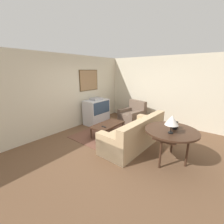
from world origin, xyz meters
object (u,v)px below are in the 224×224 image
Objects in this scene: armchair at (132,116)px; tv at (97,112)px; couch at (135,135)px; coffee_table at (108,125)px; table_lamp at (172,120)px; console_table at (171,133)px; mantel_clock at (175,125)px.

tv is at bearing -124.64° from armchair.
tv reaches higher than couch.
armchair reaches higher than couch.
table_lamp is at bearing -100.76° from coffee_table.
armchair is at bearing 48.85° from console_table.
console_table is (-0.17, -1.05, 0.42)m from couch.
console_table is (-0.20, -2.12, 0.37)m from coffee_table.
mantel_clock reaches higher than couch.
couch is at bearing -106.92° from tv.
console_table is at bearing -104.55° from tv.
armchair is (1.72, 1.12, -0.03)m from couch.
tv is 3.51m from table_lamp.
armchair is at bearing -46.06° from tv.
tv is at bearing -105.09° from couch.
table_lamp reaches higher than mantel_clock.
armchair is 0.88× the size of coffee_table.
console_table is at bearing 10.40° from table_lamp.
armchair is (1.05, -1.09, -0.22)m from tv.
table_lamp is (-0.41, -2.16, 0.73)m from coffee_table.
console_table is at bearing 82.42° from couch.
tv is 1.53m from armchair.
armchair reaches higher than coffee_table.
mantel_clock reaches higher than coffee_table.
mantel_clock reaches higher than armchair.
console_table is (-0.85, -3.26, 0.23)m from tv.
tv is 6.17× the size of mantel_clock.
coffee_table is 2.16m from console_table.
mantel_clock is at bearing -92.32° from coffee_table.
table_lamp reaches higher than coffee_table.
tv is at bearing 75.45° from console_table.
couch is at bearing 70.72° from table_lamp.
tv is 1.31m from coffee_table.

